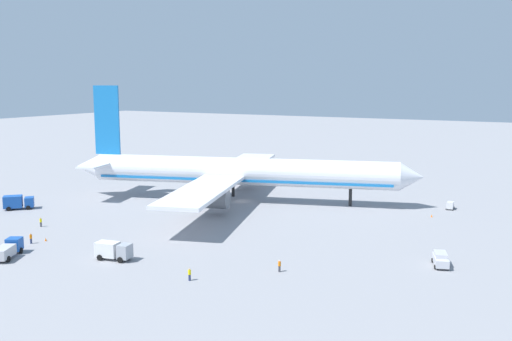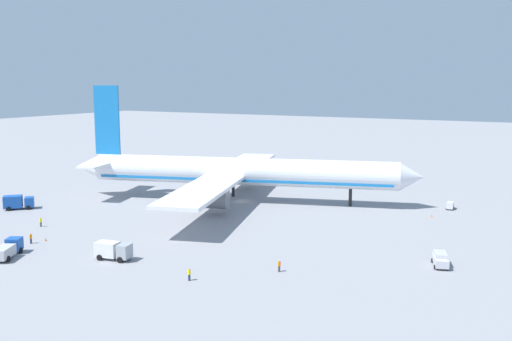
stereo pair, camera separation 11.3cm
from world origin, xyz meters
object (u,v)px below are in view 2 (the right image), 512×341
ground_worker_0 (189,274)px  service_truck_0 (113,250)px  traffic_cone_0 (46,239)px  traffic_cone_1 (432,216)px  service_truck_2 (18,202)px  ground_worker_1 (41,222)px  ground_worker_3 (31,238)px  ground_worker_5 (279,266)px  service_van (440,259)px  service_truck_1 (8,249)px  airliner (236,172)px  baggage_cart_1 (214,165)px  baggage_cart_0 (450,205)px

ground_worker_0 → service_truck_0: bearing=172.7°
traffic_cone_0 → traffic_cone_1: size_ratio=1.00×
service_truck_2 → ground_worker_1: 17.76m
ground_worker_3 → ground_worker_1: bearing=131.6°
service_truck_2 → traffic_cone_0: (24.32, -14.02, -1.30)m
ground_worker_5 → traffic_cone_0: (-41.28, -4.84, -0.60)m
service_van → ground_worker_3: 64.78m
service_truck_0 → service_truck_1: (-14.82, -6.79, -0.22)m
traffic_cone_1 → ground_worker_1: bearing=-145.5°
service_truck_0 → ground_worker_5: (24.28, 7.02, -0.61)m
airliner → ground_worker_3: bearing=-105.2°
ground_worker_0 → ground_worker_5: (8.98, 8.99, -0.00)m
service_truck_1 → baggage_cart_1: 97.40m
baggage_cart_1 → service_van: bearing=-39.2°
service_van → ground_worker_0: service_van is taller
ground_worker_3 → service_truck_2: bearing=145.3°
service_van → ground_worker_1: 69.99m
baggage_cart_1 → ground_worker_3: size_ratio=1.80×
service_van → baggage_cart_0: 39.71m
service_truck_0 → baggage_cart_1: service_truck_0 is taller
service_truck_1 → traffic_cone_1: 76.79m
airliner → ground_worker_5: size_ratio=44.97×
baggage_cart_1 → traffic_cone_0: traffic_cone_0 is taller
ground_worker_5 → ground_worker_0: bearing=-135.0°
service_truck_0 → ground_worker_0: bearing=-7.3°
ground_worker_0 → traffic_cone_1: ground_worker_0 is taller
service_van → ground_worker_5: size_ratio=2.96×
service_truck_0 → baggage_cart_0: 70.87m
service_truck_1 → traffic_cone_0: (-2.18, 8.98, -0.98)m
traffic_cone_0 → traffic_cone_1: 71.92m
service_truck_2 → service_van: (84.88, 4.32, -0.55)m
service_truck_1 → baggage_cart_1: service_truck_1 is taller
service_truck_0 → ground_worker_5: size_ratio=3.36×
service_truck_2 → baggage_cart_0: (79.29, 43.63, -0.74)m
service_truck_0 → ground_worker_5: 25.28m
traffic_cone_0 → ground_worker_0: bearing=-7.3°
service_truck_0 → traffic_cone_0: size_ratio=10.45×
airliner → service_truck_2: bearing=-140.9°
airliner → baggage_cart_1: 54.21m
service_truck_2 → baggage_cart_0: size_ratio=1.78×
service_truck_0 → airliner: bearing=97.0°
baggage_cart_1 → airliner: bearing=-51.9°
service_truck_1 → service_van: size_ratio=1.37×
ground_worker_0 → ground_worker_3: size_ratio=0.98×
ground_worker_5 → ground_worker_3: bearing=-170.5°
service_truck_1 → traffic_cone_0: size_ratio=12.64×
service_truck_0 → ground_worker_1: size_ratio=3.31×
service_truck_1 → baggage_cart_1: bearing=104.3°
ground_worker_1 → service_van: bearing=10.0°
ground_worker_1 → traffic_cone_0: 10.45m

